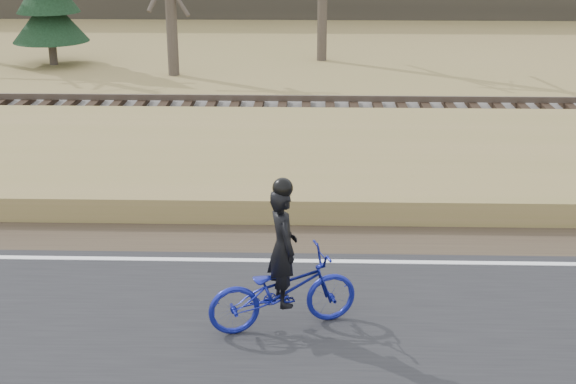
{
  "coord_description": "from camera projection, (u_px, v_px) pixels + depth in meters",
  "views": [
    {
      "loc": [
        3.7,
        -11.21,
        5.33
      ],
      "look_at": [
        3.37,
        0.5,
        1.1
      ],
      "focal_mm": 50.0,
      "sensor_mm": 36.0,
      "label": 1
    }
  ],
  "objects": [
    {
      "name": "ground",
      "position": [
        71.0,
        267.0,
        12.45
      ],
      "size": [
        120.0,
        120.0,
        0.0
      ],
      "primitive_type": "plane",
      "color": "olive",
      "rests_on": "ground"
    },
    {
      "name": "road",
      "position": [
        14.0,
        350.0,
        10.09
      ],
      "size": [
        120.0,
        6.0,
        0.06
      ],
      "primitive_type": "cube",
      "color": "black",
      "rests_on": "ground"
    },
    {
      "name": "ballast",
      "position": [
        161.0,
        121.0,
        19.89
      ],
      "size": [
        120.0,
        3.0,
        0.45
      ],
      "primitive_type": "cube",
      "color": "slate",
      "rests_on": "ground"
    },
    {
      "name": "cyclist",
      "position": [
        283.0,
        281.0,
        10.39
      ],
      "size": [
        2.1,
        1.27,
        2.07
      ],
      "rotation": [
        0.0,
        0.0,
        1.89
      ],
      "color": "navy",
      "rests_on": "road"
    },
    {
      "name": "shoulder",
      "position": [
        91.0,
        236.0,
        13.57
      ],
      "size": [
        120.0,
        1.6,
        0.04
      ],
      "primitive_type": "cube",
      "color": "#473A2B",
      "rests_on": "ground"
    },
    {
      "name": "embankment",
      "position": [
        128.0,
        169.0,
        16.32
      ],
      "size": [
        120.0,
        5.0,
        0.44
      ],
      "primitive_type": "cube",
      "color": "olive",
      "rests_on": "ground"
    },
    {
      "name": "edge_line",
      "position": [
        74.0,
        258.0,
        12.61
      ],
      "size": [
        120.0,
        0.12,
        0.01
      ],
      "primitive_type": "cube",
      "color": "silver",
      "rests_on": "road"
    },
    {
      "name": "railroad",
      "position": [
        161.0,
        109.0,
        19.79
      ],
      "size": [
        120.0,
        2.4,
        0.29
      ],
      "color": "black",
      "rests_on": "ballast"
    }
  ]
}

